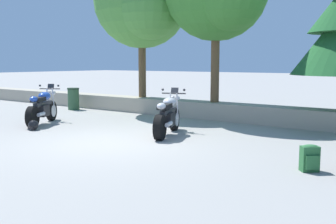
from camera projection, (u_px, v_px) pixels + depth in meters
name	position (u px, v px, depth m)	size (l,w,h in m)	color
ground_plane	(112.00, 142.00, 9.38)	(120.00, 120.00, 0.00)	gray
stone_wall	(213.00, 111.00, 13.20)	(36.00, 0.80, 0.55)	#A89E89
motorcycle_blue_near_left	(43.00, 108.00, 12.13)	(1.23, 1.85, 1.18)	black
motorcycle_silver_centre	(168.00, 116.00, 10.27)	(1.00, 1.98, 1.18)	black
rider_backpack	(310.00, 158.00, 6.84)	(0.35, 0.35, 0.47)	#2D6B38
rider_helmet	(33.00, 125.00, 11.01)	(0.28, 0.28, 0.28)	black
leafy_tree_far_left	(143.00, 2.00, 14.48)	(3.70, 3.52, 5.34)	brown
trash_bin	(73.00, 99.00, 15.75)	(0.46, 0.46, 0.86)	#335638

